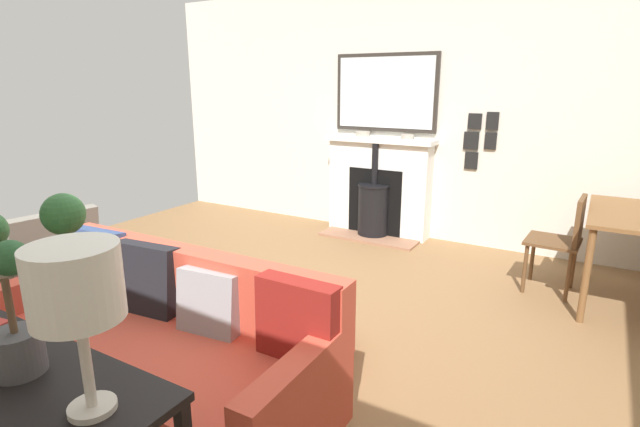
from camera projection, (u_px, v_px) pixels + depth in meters
ground_plane at (260, 332)px, 3.37m from camera, size 5.42×6.29×0.01m
wall_left at (406, 114)px, 5.27m from camera, size 0.12×6.29×2.71m
fireplace at (378, 192)px, 5.42m from camera, size 0.55×1.24×1.10m
mirror_over_mantel at (386, 93)px, 5.24m from camera, size 0.04×1.17×0.83m
mantel_bowl_near at (363, 134)px, 5.39m from camera, size 0.16×0.16×0.06m
mantel_bowl_far at (408, 136)px, 5.13m from camera, size 0.15×0.15×0.05m
sofa at (158, 349)px, 2.45m from camera, size 0.82×1.89×0.86m
ottoman at (278, 310)px, 3.16m from camera, size 0.61×0.87×0.38m
armchair_accent at (50, 256)px, 3.58m from camera, size 0.76×0.69×0.80m
table_lamp_far_end at (75, 288)px, 1.34m from camera, size 0.26×0.26×0.52m
potted_plant at (0, 267)px, 1.56m from camera, size 0.53×0.47×0.59m
dining_chair_near_fireplace at (564, 236)px, 3.86m from camera, size 0.42×0.42×0.82m
photo_gallery_row at (479, 138)px, 4.86m from camera, size 0.02×0.32×0.58m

